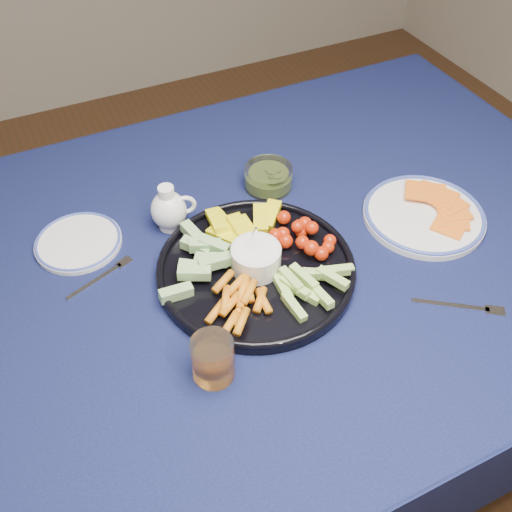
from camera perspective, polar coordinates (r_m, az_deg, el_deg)
name	(u,v)px	position (r m, az deg, el deg)	size (l,w,h in m)	color
dining_table	(235,286)	(1.18, -2.09, -3.04)	(1.67, 1.07, 0.75)	#522F1B
crudite_platter	(255,266)	(1.06, -0.14, -1.00)	(0.37, 0.37, 0.12)	black
creamer_pitcher	(169,210)	(1.16, -8.66, 4.61)	(0.09, 0.07, 0.10)	white
pickle_bowl	(268,178)	(1.26, 1.25, 7.77)	(0.11, 0.11, 0.05)	white
cheese_plate	(424,214)	(1.23, 16.47, 4.09)	(0.25, 0.25, 0.03)	white
juice_tumbler	(213,361)	(0.92, -4.30, -10.41)	(0.07, 0.07, 0.08)	white
fork_left	(105,275)	(1.11, -14.84, -1.82)	(0.14, 0.06, 0.00)	white
fork_right	(466,307)	(1.09, 20.24, -4.84)	(0.14, 0.11, 0.00)	white
side_plate_extra	(78,242)	(1.18, -17.34, 1.37)	(0.17, 0.17, 0.01)	white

